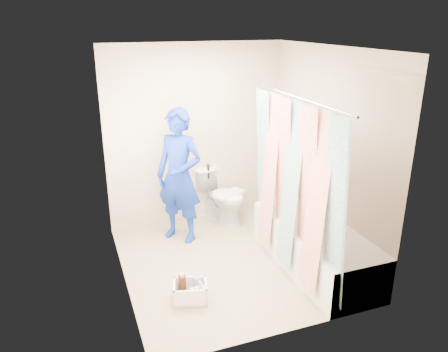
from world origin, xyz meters
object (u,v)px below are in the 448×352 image
object	(u,v)px
toilet	(223,196)
cleaning_caddy	(191,293)
plumber	(179,176)
bathtub	(315,246)

from	to	relation	value
toilet	cleaning_caddy	world-z (taller)	toilet
plumber	cleaning_caddy	distance (m)	1.55
cleaning_caddy	plumber	bearing A→B (deg)	94.55
toilet	plumber	size ratio (longest dim) A/B	0.44
bathtub	plumber	world-z (taller)	plumber
toilet	plumber	xyz separation A→B (m)	(-0.68, -0.30, 0.47)
bathtub	cleaning_caddy	size ratio (longest dim) A/B	4.45
cleaning_caddy	toilet	bearing A→B (deg)	75.66
bathtub	plumber	size ratio (longest dim) A/B	1.04
bathtub	plumber	bearing A→B (deg)	135.38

